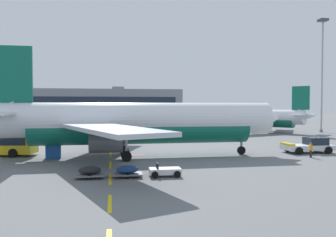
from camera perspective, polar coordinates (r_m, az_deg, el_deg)
The scene contains 10 objects.
ground at distance 63.75m, azimuth 10.96°, elevation -3.22°, with size 400.00×400.00×0.00m, color slate.
apron_paint_markings at distance 57.55m, azimuth -9.26°, elevation -3.77°, with size 8.00×95.79×0.01m.
airliner_foreground at distance 39.83m, azimuth -5.01°, elevation -0.65°, with size 34.71×34.62×12.20m.
pushback_tug at distance 47.14m, azimuth 21.98°, elevation -4.09°, with size 6.02×3.23×2.08m.
airliner_far_center at distance 81.11m, azimuth 13.48°, elevation 0.15°, with size 22.76×24.66×9.87m.
baggage_train at distance 29.07m, azimuth -6.56°, elevation -8.47°, with size 8.63×1.72×1.14m.
ground_crew_worker at distance 42.82m, azimuth 22.21°, elevation -4.61°, with size 0.35×0.66×1.70m.
uld_cargo_container at distance 41.41m, azimuth -18.14°, elevation -5.02°, with size 1.75×1.72×1.60m.
apron_light_mast_far at distance 84.85m, azimuth 23.80°, elevation 8.39°, with size 1.80×1.80×24.81m.
terminal_satellite at distance 179.76m, azimuth -12.34°, elevation 2.39°, with size 88.38×24.03×15.50m.
Camera 1 is at (18.15, -19.61, 5.84)m, focal length 37.49 mm.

